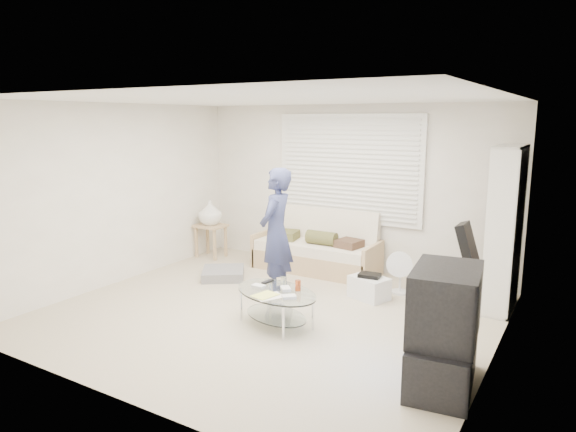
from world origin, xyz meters
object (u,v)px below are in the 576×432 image
Objects in this scene: futon_sofa at (317,251)px; bookshelf at (504,229)px; coffee_table at (276,298)px; tv_unit at (444,329)px.

bookshelf is (2.66, -0.28, 0.69)m from futon_sofa.
coffee_table is (0.61, -2.14, 0.02)m from futon_sofa.
tv_unit is 0.85× the size of coffee_table.
futon_sofa is 1.81× the size of tv_unit.
bookshelf is 2.84m from coffee_table.
bookshelf is at bearing 86.78° from tv_unit.
bookshelf is 1.88× the size of tv_unit.
futon_sofa is at bearing 135.38° from tv_unit.
tv_unit reaches higher than coffee_table.
bookshelf is at bearing 42.07° from coffee_table.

